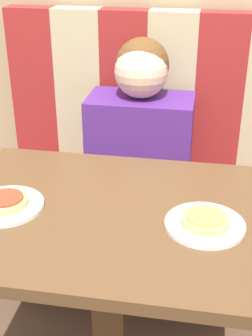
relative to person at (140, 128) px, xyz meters
name	(u,v)px	position (x,y,z in m)	size (l,w,h in m)	color
booth_seat	(139,237)	(0.00, 0.00, -0.53)	(1.22, 0.53, 0.42)	#5B1919
booth_backrest	(148,99)	(0.00, 0.21, 0.05)	(1.22, 0.10, 0.76)	maroon
dining_table	(106,245)	(0.00, -0.68, -0.09)	(0.88, 0.68, 0.78)	brown
person	(140,128)	(0.00, 0.00, 0.00)	(0.42, 0.25, 0.68)	#4C237A
plate_left	(6,206)	(-0.27, -0.72, 0.04)	(0.21, 0.21, 0.01)	white
plate_right	(205,225)	(0.27, -0.72, 0.04)	(0.21, 0.21, 0.01)	white
pizza_left	(5,201)	(-0.27, -0.72, 0.05)	(0.13, 0.13, 0.02)	tan
pizza_right	(205,219)	(0.27, -0.72, 0.05)	(0.13, 0.13, 0.02)	tan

